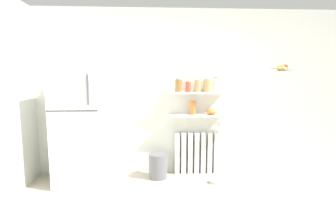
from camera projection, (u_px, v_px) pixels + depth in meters
The scene contains 16 objects.
ground_plane at pixel (188, 220), 2.97m from camera, with size 7.04×7.04×0.00m, color #B2A893.
back_wall at pixel (177, 93), 4.32m from camera, with size 7.04×0.10×2.60m, color silver.
refrigerator at pixel (80, 126), 3.92m from camera, with size 0.68×0.73×1.70m.
radiator at pixel (196, 153), 4.35m from camera, with size 0.71×0.12×0.66m.
wall_shelf_lower at pixel (197, 115), 4.23m from camera, with size 0.88×0.22×0.03m, color white.
wall_shelf_upper at pixel (198, 93), 4.18m from camera, with size 0.88×0.22×0.03m, color white.
storage_jar_0 at pixel (179, 85), 4.15m from camera, with size 0.11×0.11×0.21m.
storage_jar_1 at pixel (188, 86), 4.16m from camera, with size 0.08×0.08×0.17m.
storage_jar_2 at pixel (198, 86), 4.17m from camera, with size 0.10×0.10×0.19m.
storage_jar_3 at pixel (207, 85), 4.17m from camera, with size 0.11×0.11×0.20m.
storage_jar_4 at pixel (217, 84), 4.18m from camera, with size 0.10×0.10×0.23m.
vase at pixel (193, 108), 4.21m from camera, with size 0.10×0.10×0.22m, color #CC7033.
shelf_bowl at pixel (212, 112), 4.24m from camera, with size 0.17×0.17×0.08m, color orange.
trash_bin at pixel (158, 166), 4.15m from camera, with size 0.28×0.28×0.38m, color slate.
pet_food_bowl at pixel (215, 181), 3.97m from camera, with size 0.18×0.18×0.05m, color #B7B7BC.
hanging_fruit_basket at pixel (282, 68), 3.83m from camera, with size 0.34×0.34×0.10m.
Camera 1 is at (-0.37, -2.26, 1.59)m, focal length 28.75 mm.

